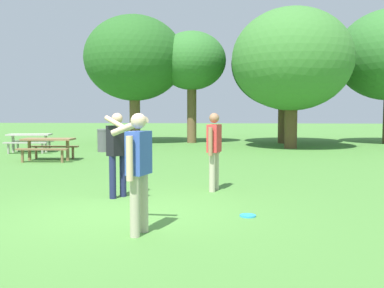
# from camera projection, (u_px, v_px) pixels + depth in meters

# --- Properties ---
(ground_plane) EXTENTS (120.00, 120.00, 0.00)m
(ground_plane) POSITION_uv_depth(u_px,v_px,m) (124.00, 213.00, 7.11)
(ground_plane) COLOR #4C8438
(person_thrower) EXTENTS (0.31, 0.59, 1.64)m
(person_thrower) POSITION_uv_depth(u_px,v_px,m) (214.00, 146.00, 9.04)
(person_thrower) COLOR #B7AD93
(person_thrower) RESTS_ON ground
(person_catcher) EXTENTS (0.64, 0.74, 1.64)m
(person_catcher) POSITION_uv_depth(u_px,v_px,m) (138.00, 164.00, 5.78)
(person_catcher) COLOR #B7AD93
(person_catcher) RESTS_ON ground
(person_bystander) EXTENTS (0.54, 0.83, 1.64)m
(person_bystander) POSITION_uv_depth(u_px,v_px,m) (118.00, 148.00, 8.30)
(person_bystander) COLOR #1E234C
(person_bystander) RESTS_ON ground
(frisbee) EXTENTS (0.26, 0.26, 0.03)m
(frisbee) POSITION_uv_depth(u_px,v_px,m) (248.00, 216.00, 6.85)
(frisbee) COLOR #2D9EDB
(frisbee) RESTS_ON ground
(picnic_table_near) EXTENTS (1.77, 1.51, 0.77)m
(picnic_table_near) POSITION_uv_depth(u_px,v_px,m) (48.00, 144.00, 14.77)
(picnic_table_near) COLOR olive
(picnic_table_near) RESTS_ON ground
(picnic_table_far) EXTENTS (1.91, 1.68, 0.77)m
(picnic_table_far) POSITION_uv_depth(u_px,v_px,m) (29.00, 139.00, 17.82)
(picnic_table_far) COLOR #B2ADA3
(picnic_table_far) RESTS_ON ground
(trash_can_further_along) EXTENTS (0.59, 0.59, 0.96)m
(trash_can_further_along) POSITION_uv_depth(u_px,v_px,m) (104.00, 140.00, 18.17)
(trash_can_further_along) COLOR #515156
(trash_can_further_along) RESTS_ON ground
(tree_tall_left) EXTENTS (5.40, 5.40, 6.88)m
(tree_tall_left) POSITION_uv_depth(u_px,v_px,m) (134.00, 59.00, 23.36)
(tree_tall_left) COLOR brown
(tree_tall_left) RESTS_ON ground
(tree_broad_center) EXTENTS (3.70, 3.70, 6.02)m
(tree_broad_center) POSITION_uv_depth(u_px,v_px,m) (192.00, 62.00, 23.31)
(tree_broad_center) COLOR brown
(tree_broad_center) RESTS_ON ground
(tree_far_right) EXTENTS (5.46, 5.46, 6.38)m
(tree_far_right) POSITION_uv_depth(u_px,v_px,m) (292.00, 60.00, 19.59)
(tree_far_right) COLOR brown
(tree_far_right) RESTS_ON ground
(tree_slender_mid) EXTENTS (5.65, 5.65, 6.68)m
(tree_slender_mid) POSITION_uv_depth(u_px,v_px,m) (284.00, 63.00, 22.99)
(tree_slender_mid) COLOR brown
(tree_slender_mid) RESTS_ON ground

